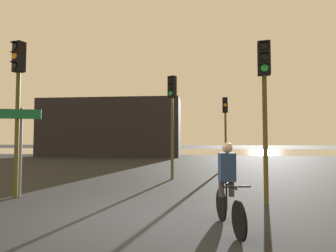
% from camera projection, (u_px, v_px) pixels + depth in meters
% --- Properties ---
extents(ground_plane, '(120.00, 120.00, 0.00)m').
position_uv_depth(ground_plane, '(122.00, 218.00, 5.56)').
color(ground_plane, black).
extents(water_strip, '(80.00, 16.00, 0.01)m').
position_uv_depth(water_strip, '(182.00, 151.00, 34.55)').
color(water_strip, '#9E937F').
rests_on(water_strip, ground).
extents(distant_building, '(13.32, 4.00, 5.44)m').
position_uv_depth(distant_building, '(111.00, 128.00, 25.37)').
color(distant_building, black).
rests_on(distant_building, ground).
extents(traffic_light_center, '(0.39, 0.41, 4.34)m').
position_uv_depth(traffic_light_center, '(172.00, 107.00, 11.05)').
color(traffic_light_center, '#4C4719').
rests_on(traffic_light_center, ground).
extents(traffic_light_near_right, '(0.36, 0.37, 4.28)m').
position_uv_depth(traffic_light_near_right, '(264.00, 90.00, 6.92)').
color(traffic_light_near_right, '#4C4719').
rests_on(traffic_light_near_right, ground).
extents(traffic_light_far_right, '(0.36, 0.38, 4.12)m').
position_uv_depth(traffic_light_far_right, '(225.00, 118.00, 15.42)').
color(traffic_light_far_right, '#4C4719').
rests_on(traffic_light_far_right, ground).
extents(traffic_light_near_left, '(0.39, 0.41, 4.56)m').
position_uv_depth(traffic_light_near_left, '(18.00, 89.00, 7.70)').
color(traffic_light_near_left, '#4C4719').
rests_on(traffic_light_near_left, ground).
extents(direction_sign_post, '(1.05, 0.37, 2.60)m').
position_uv_depth(direction_sign_post, '(21.00, 139.00, 7.63)').
color(direction_sign_post, slate).
rests_on(direction_sign_post, ground).
extents(cyclist, '(0.50, 1.69, 1.62)m').
position_uv_depth(cyclist, '(228.00, 185.00, 4.97)').
color(cyclist, black).
rests_on(cyclist, ground).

